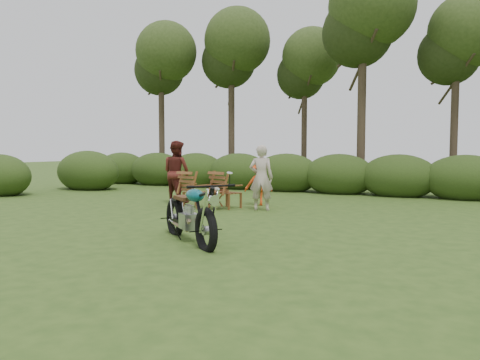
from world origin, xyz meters
The scene contains 10 objects.
ground centered at (0.00, 0.00, 0.00)m, with size 80.00×80.00×0.00m, color #2D4818.
tree_line centered at (0.50, 9.74, 3.81)m, with size 22.52×11.62×8.14m.
motorcycle centered at (0.12, -0.48, 0.00)m, with size 2.14×0.82×1.23m, color #0C8D9D, non-canonical shape.
lawn_chair_right centered at (-1.46, 3.64, 0.00)m, with size 0.67×0.67×0.98m, color #5B2E16, non-canonical shape.
lawn_chair_left centered at (-2.30, 3.41, 0.00)m, with size 0.67×0.67×0.97m, color brown, non-canonical shape.
side_table centered at (-1.59, 3.22, 0.24)m, with size 0.47×0.39×0.48m, color #5D2E17, non-canonical shape.
cup centered at (-1.57, 3.24, 0.53)m, with size 0.13×0.13×0.10m, color beige.
adult_a centered at (-0.49, 3.67, 0.00)m, with size 0.61×0.40×1.67m, color #C2AFA0.
adult_b centered at (-3.28, 3.88, 0.00)m, with size 0.88×0.68×1.80m, color #561E18.
child centered at (-1.00, 4.56, 0.00)m, with size 0.78×0.45×1.20m, color #D74314.
Camera 1 is at (4.63, -7.08, 1.61)m, focal length 35.00 mm.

